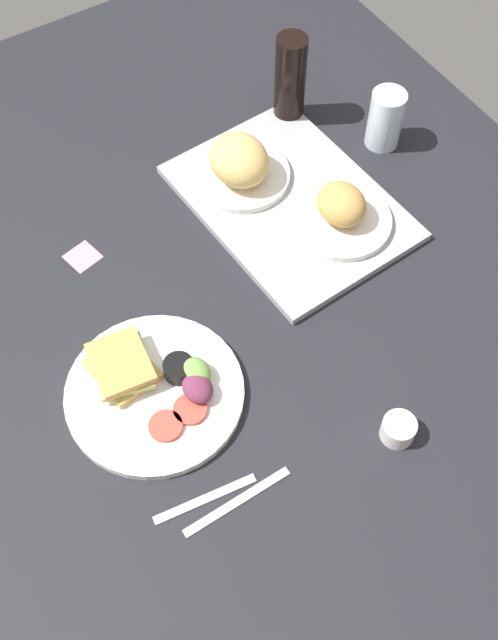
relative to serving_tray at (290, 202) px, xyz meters
The scene contains 11 objects.
ground_plane 31.50cm from the serving_tray, 53.75° to the right, with size 190.00×150.00×3.00cm, color black.
serving_tray is the anchor object (origin of this frame).
bread_plate_near 12.18cm from the serving_tray, 149.82° to the right, with size 19.36×19.36×10.18cm.
bread_plate_far 11.52cm from the serving_tray, 27.02° to the left, with size 19.05×19.05×8.37cm.
plate_with_salad 47.34cm from the serving_tray, 62.18° to the right, with size 29.98×29.98×5.40cm.
drinking_glass 26.53cm from the serving_tray, 99.37° to the left, with size 7.01×7.01×12.50cm, color silver.
soda_bottle 26.25cm from the serving_tray, 147.13° to the left, with size 6.40×6.40×19.69cm, color black.
espresso_cup 51.39cm from the serving_tray, 13.96° to the right, with size 5.60×5.60×4.00cm, color silver.
fork 61.54cm from the serving_tray, 46.01° to the right, with size 17.00×1.40×0.50cm, color #B7B7BC.
knife 60.94cm from the serving_tray, 41.36° to the right, with size 19.00×1.40×0.50cm, color #B7B7BC.
sticky_note 41.22cm from the serving_tray, 104.10° to the right, with size 5.60×5.60×0.12cm, color pink.
Camera 1 is at (62.80, -35.12, 117.23)cm, focal length 43.87 mm.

